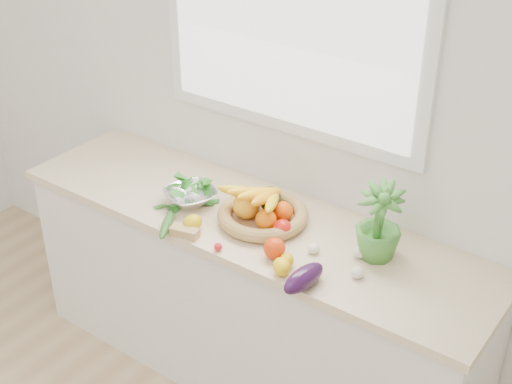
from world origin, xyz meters
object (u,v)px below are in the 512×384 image
Objects in this scene: potted_herb at (379,223)px; fruit_basket at (262,210)px; eggplant at (304,278)px; cucumber at (167,224)px; colander_with_spinach at (190,193)px; apple at (282,229)px.

potted_herb is 0.53m from fruit_basket.
cucumber is (-0.68, 0.00, -0.02)m from eggplant.
cucumber is at bearing -157.11° from potted_herb.
colander_with_spinach is (-0.34, -0.07, 0.00)m from fruit_basket.
eggplant is at bearing -15.94° from colander_with_spinach.
apple is at bearing -20.95° from fruit_basket.
eggplant is 0.38m from potted_herb.
potted_herb is 0.87m from colander_with_spinach.
colander_with_spinach reaches higher than cucumber.
potted_herb is 1.13× the size of colander_with_spinach.
eggplant is at bearing -35.80° from fruit_basket.
fruit_basket reaches higher than cucumber.
apple is at bearing 137.67° from eggplant.
cucumber is 0.67× the size of potted_herb.
eggplant is at bearing -42.33° from apple.
apple is 0.15m from fruit_basket.
potted_herb is at bearing 16.59° from apple.
potted_herb is (0.81, 0.34, 0.14)m from cucumber.
cucumber is (-0.43, -0.23, -0.02)m from apple.
apple is 0.25× the size of potted_herb.
eggplant is at bearing 0.00° from cucumber.
potted_herb reaches higher than fruit_basket.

